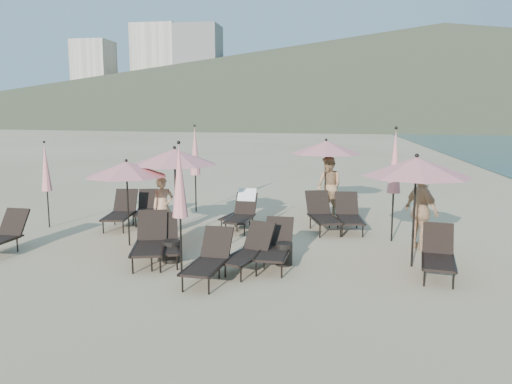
% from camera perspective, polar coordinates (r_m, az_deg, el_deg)
% --- Properties ---
extents(ground, '(800.00, 800.00, 0.00)m').
position_cam_1_polar(ground, '(9.90, -0.40, -9.47)').
color(ground, '#D6BA8C').
rests_on(ground, ground).
extents(volcanic_headland, '(690.00, 690.00, 55.00)m').
position_cam_1_polar(volcanic_headland, '(320.45, 22.41, 12.37)').
color(volcanic_headland, brown).
rests_on(volcanic_headland, ground).
extents(hotel_skyline, '(109.00, 82.00, 55.00)m').
position_cam_1_polar(hotel_skyline, '(296.95, -9.66, 12.78)').
color(hotel_skyline, beige).
rests_on(hotel_skyline, ground).
extents(lounger_1, '(1.09, 1.83, 0.99)m').
position_cam_1_polar(lounger_1, '(10.89, -12.00, -5.44)').
color(lounger_1, black).
rests_on(lounger_1, ground).
extents(lounger_2, '(1.11, 1.72, 0.92)m').
position_cam_1_polar(lounger_2, '(10.93, -10.44, -5.50)').
color(lounger_2, black).
rests_on(lounger_2, ground).
extents(lounger_3, '(0.71, 1.61, 0.90)m').
position_cam_1_polar(lounger_3, '(9.54, -5.40, -7.59)').
color(lounger_3, black).
rests_on(lounger_3, ground).
extents(lounger_4, '(0.66, 1.61, 0.91)m').
position_cam_1_polar(lounger_4, '(10.36, 2.21, -6.19)').
color(lounger_4, black).
rests_on(lounger_4, ground).
extents(lounger_5, '(0.85, 1.67, 0.92)m').
position_cam_1_polar(lounger_5, '(10.39, 20.11, -6.68)').
color(lounger_5, black).
rests_on(lounger_5, ground).
extents(lounger_6, '(0.98, 1.64, 0.89)m').
position_cam_1_polar(lounger_6, '(14.92, -12.36, -1.79)').
color(lounger_6, black).
rests_on(lounger_6, ground).
extents(lounger_7, '(0.90, 1.77, 0.97)m').
position_cam_1_polar(lounger_7, '(14.42, -15.18, -2.09)').
color(lounger_7, black).
rests_on(lounger_7, ground).
extents(lounger_8, '(0.68, 1.68, 1.03)m').
position_cam_1_polar(lounger_8, '(13.70, -1.55, -2.18)').
color(lounger_8, black).
rests_on(lounger_8, ground).
extents(lounger_9, '(0.85, 1.55, 0.84)m').
position_cam_1_polar(lounger_9, '(14.05, -1.94, -2.32)').
color(lounger_9, black).
rests_on(lounger_9, ground).
extents(lounger_10, '(1.11, 1.84, 0.99)m').
position_cam_1_polar(lounger_10, '(13.61, 7.61, -2.46)').
color(lounger_10, black).
rests_on(lounger_10, ground).
extents(lounger_11, '(0.81, 1.72, 0.96)m').
position_cam_1_polar(lounger_11, '(13.74, 10.56, -2.49)').
color(lounger_11, black).
rests_on(lounger_11, ground).
extents(lounger_12, '(1.04, 1.64, 0.88)m').
position_cam_1_polar(lounger_12, '(10.10, -0.89, -6.67)').
color(lounger_12, black).
rests_on(lounger_12, ground).
extents(umbrella_open_0, '(1.94, 1.94, 2.09)m').
position_cam_1_polar(umbrella_open_0, '(12.11, -14.58, 2.54)').
color(umbrella_open_0, black).
rests_on(umbrella_open_0, ground).
extents(umbrella_open_1, '(2.18, 2.18, 2.35)m').
position_cam_1_polar(umbrella_open_1, '(12.53, -9.28, 3.98)').
color(umbrella_open_1, black).
rests_on(umbrella_open_1, ground).
extents(umbrella_open_2, '(2.18, 2.18, 2.34)m').
position_cam_1_polar(umbrella_open_2, '(10.52, 17.85, 2.74)').
color(umbrella_open_2, black).
rests_on(umbrella_open_2, ground).
extents(umbrella_open_3, '(2.22, 2.22, 2.38)m').
position_cam_1_polar(umbrella_open_3, '(15.60, 8.00, 5.06)').
color(umbrella_open_3, black).
rests_on(umbrella_open_3, ground).
extents(umbrella_closed_0, '(0.31, 0.31, 2.62)m').
position_cam_1_polar(umbrella_closed_0, '(9.79, -8.73, 1.17)').
color(umbrella_closed_0, black).
rests_on(umbrella_closed_0, ground).
extents(umbrella_closed_1, '(0.33, 0.33, 2.83)m').
position_cam_1_polar(umbrella_closed_1, '(12.58, 15.57, 3.32)').
color(umbrella_closed_1, black).
rests_on(umbrella_closed_1, ground).
extents(umbrella_closed_2, '(0.28, 0.28, 2.41)m').
position_cam_1_polar(umbrella_closed_2, '(14.84, -22.91, 2.59)').
color(umbrella_closed_2, black).
rests_on(umbrella_closed_2, ground).
extents(umbrella_closed_3, '(0.33, 0.33, 2.81)m').
position_cam_1_polar(umbrella_closed_3, '(16.05, -6.98, 4.63)').
color(umbrella_closed_3, black).
rests_on(umbrella_closed_3, ground).
extents(side_table_0, '(0.38, 0.38, 0.46)m').
position_cam_1_polar(side_table_0, '(10.85, -9.65, -6.68)').
color(side_table_0, black).
rests_on(side_table_0, ground).
extents(side_table_1, '(0.35, 0.35, 0.47)m').
position_cam_1_polar(side_table_1, '(10.49, 3.22, -7.09)').
color(side_table_1, black).
rests_on(side_table_1, ground).
extents(beachgoer_a, '(0.67, 0.64, 1.54)m').
position_cam_1_polar(beachgoer_a, '(13.04, -10.57, -1.67)').
color(beachgoer_a, tan).
rests_on(beachgoer_a, ground).
extents(beachgoer_b, '(1.11, 1.13, 1.83)m').
position_cam_1_polar(beachgoer_b, '(15.69, 8.32, 0.69)').
color(beachgoer_b, '#A17B53').
rests_on(beachgoer_b, ground).
extents(beachgoer_c, '(0.92, 1.15, 1.82)m').
position_cam_1_polar(beachgoer_c, '(12.12, 18.39, -2.08)').
color(beachgoer_c, tan).
rests_on(beachgoer_c, ground).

